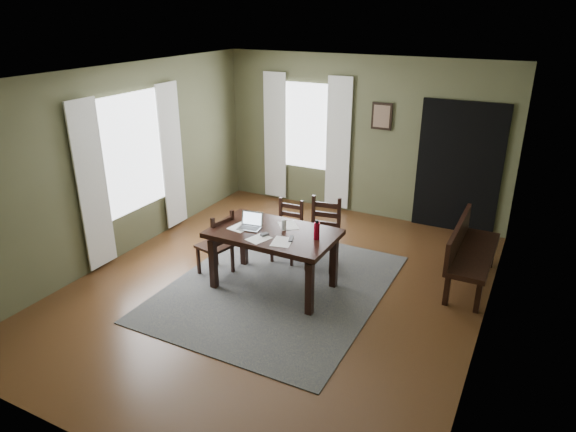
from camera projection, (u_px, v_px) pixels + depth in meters
The scene contains 25 objects.
ground at pixel (278, 288), 6.72m from camera, with size 5.00×6.00×0.01m.
room_shell at pixel (276, 154), 6.03m from camera, with size 5.02×6.02×2.71m.
rug at pixel (278, 287), 6.71m from camera, with size 2.60×3.20×0.01m.
dining_table at pixel (273, 238), 6.46m from camera, with size 1.58×0.95×0.79m.
chair_end at pixel (217, 245), 6.87m from camera, with size 0.48×0.48×0.92m.
chair_back_left at pixel (288, 231), 7.32m from camera, with size 0.40×0.40×0.87m.
chair_back_right at pixel (323, 235), 7.10m from camera, with size 0.49×0.49×0.98m.
bench at pixel (468, 249), 6.63m from camera, with size 0.48×1.51×0.85m.
laptop at pixel (251, 224), 6.51m from camera, with size 0.31×0.26×0.20m.
computer_mouse at pixel (264, 235), 6.29m from camera, with size 0.06×0.10×0.03m, color #3F3F42.
tv_remote at pixel (291, 239), 6.19m from camera, with size 0.05×0.17×0.02m, color black.
drinking_glass at pixel (284, 225), 6.44m from camera, with size 0.06×0.06×0.14m, color silver.
water_bottle at pixel (317, 230), 6.16m from camera, with size 0.08×0.08×0.25m.
paper_a at pixel (241, 227), 6.54m from camera, with size 0.24×0.31×0.00m, color white.
paper_b at pixel (282, 242), 6.13m from camera, with size 0.23×0.30×0.00m, color white.
paper_c at pixel (288, 226), 6.58m from camera, with size 0.22×0.29×0.00m, color white.
paper_e at pixel (259, 239), 6.21m from camera, with size 0.21×0.28×0.00m, color white.
window_left at pixel (132, 153), 7.37m from camera, with size 0.01×1.30×1.70m.
window_back at pixel (307, 126), 9.03m from camera, with size 1.00×0.01×1.50m.
curtain_left_near at pixel (92, 187), 6.78m from camera, with size 0.03×0.48×2.30m.
curtain_left_far at pixel (172, 157), 8.13m from camera, with size 0.03×0.48×2.30m.
curtain_back_left at pixel (275, 137), 9.37m from camera, with size 0.44×0.03×2.30m.
curtain_back_right at pixel (338, 144), 8.84m from camera, with size 0.44×0.03×2.30m.
framed_picture at pixel (382, 116), 8.35m from camera, with size 0.34×0.03×0.44m.
doorway_back at pixel (459, 168), 8.07m from camera, with size 1.30×0.03×2.10m.
Camera 1 is at (2.80, -5.15, 3.41)m, focal length 32.00 mm.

